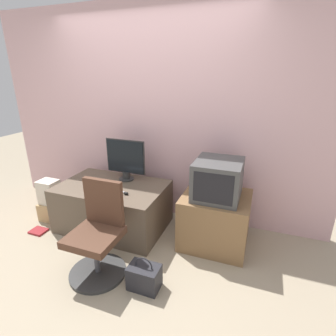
{
  "coord_description": "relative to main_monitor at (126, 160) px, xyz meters",
  "views": [
    {
      "loc": [
        1.35,
        -1.69,
        1.82
      ],
      "look_at": [
        0.38,
        0.91,
        0.8
      ],
      "focal_mm": 28.0,
      "sensor_mm": 36.0,
      "label": 1
    }
  ],
  "objects": [
    {
      "name": "ground_plane",
      "position": [
        0.2,
        -0.97,
        -0.81
      ],
      "size": [
        12.0,
        12.0,
        0.0
      ],
      "primitive_type": "plane",
      "color": "tan"
    },
    {
      "name": "wall_back",
      "position": [
        0.2,
        0.35,
        0.49
      ],
      "size": [
        4.4,
        0.05,
        2.6
      ],
      "color": "beige",
      "rests_on": "ground_plane"
    },
    {
      "name": "desk",
      "position": [
        -0.08,
        -0.23,
        -0.54
      ],
      "size": [
        1.26,
        0.82,
        0.55
      ],
      "color": "brown",
      "rests_on": "ground_plane"
    },
    {
      "name": "side_stand",
      "position": [
        1.16,
        -0.13,
        -0.52
      ],
      "size": [
        0.71,
        0.64,
        0.58
      ],
      "color": "olive",
      "rests_on": "ground_plane"
    },
    {
      "name": "main_monitor",
      "position": [
        0.0,
        0.0,
        0.0
      ],
      "size": [
        0.51,
        0.18,
        0.51
      ],
      "color": "#2D2D2D",
      "rests_on": "desk"
    },
    {
      "name": "keyboard",
      "position": [
        -0.01,
        -0.39,
        -0.25
      ],
      "size": [
        0.35,
        0.1,
        0.01
      ],
      "color": "silver",
      "rests_on": "desk"
    },
    {
      "name": "mouse",
      "position": [
        0.21,
        -0.39,
        -0.24
      ],
      "size": [
        0.06,
        0.04,
        0.03
      ],
      "color": "black",
      "rests_on": "desk"
    },
    {
      "name": "crt_tv",
      "position": [
        1.16,
        -0.15,
        -0.03
      ],
      "size": [
        0.47,
        0.51,
        0.4
      ],
      "color": "#474747",
      "rests_on": "side_stand"
    },
    {
      "name": "office_chair",
      "position": [
        0.22,
        -0.96,
        -0.44
      ],
      "size": [
        0.54,
        0.54,
        0.9
      ],
      "color": "#333333",
      "rests_on": "ground_plane"
    },
    {
      "name": "cardboard_box_lower",
      "position": [
        -0.93,
        -0.36,
        -0.7
      ],
      "size": [
        0.26,
        0.26,
        0.23
      ],
      "color": "tan",
      "rests_on": "ground_plane"
    },
    {
      "name": "cardboard_box_upper",
      "position": [
        -0.93,
        -0.36,
        -0.43
      ],
      "size": [
        0.24,
        0.19,
        0.31
      ],
      "color": "beige",
      "rests_on": "cardboard_box_lower"
    },
    {
      "name": "handbag",
      "position": [
        0.71,
        -1.01,
        -0.7
      ],
      "size": [
        0.28,
        0.19,
        0.32
      ],
      "color": "#232328",
      "rests_on": "ground_plane"
    },
    {
      "name": "book",
      "position": [
        -0.87,
        -0.67,
        -0.8
      ],
      "size": [
        0.19,
        0.15,
        0.02
      ],
      "color": "maroon",
      "rests_on": "ground_plane"
    }
  ]
}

